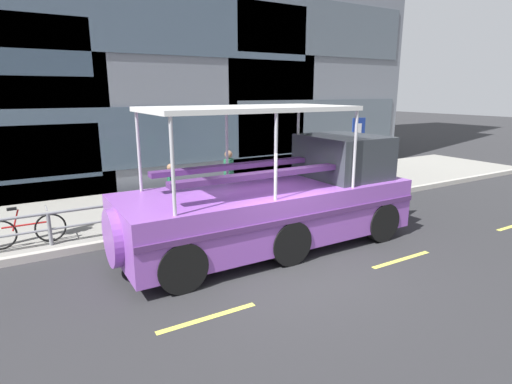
% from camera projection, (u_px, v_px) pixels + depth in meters
% --- Properties ---
extents(ground_plane, '(120.00, 120.00, 0.00)m').
position_uv_depth(ground_plane, '(287.00, 265.00, 9.00)').
color(ground_plane, '#2B2B2D').
extents(sidewalk, '(32.00, 4.80, 0.18)m').
position_uv_depth(sidewalk, '(191.00, 203.00, 13.65)').
color(sidewalk, gray).
rests_on(sidewalk, ground_plane).
extents(curb_edge, '(32.00, 0.18, 0.18)m').
position_uv_depth(curb_edge, '(224.00, 223.00, 11.57)').
color(curb_edge, '#B2ADA3').
rests_on(curb_edge, ground_plane).
extents(lane_centreline, '(25.80, 0.12, 0.01)m').
position_uv_depth(lane_centreline, '(319.00, 284.00, 8.07)').
color(lane_centreline, '#DBD64C').
rests_on(lane_centreline, ground_plane).
extents(curb_guardrail, '(11.81, 0.09, 0.81)m').
position_uv_depth(curb_guardrail, '(212.00, 200.00, 11.61)').
color(curb_guardrail, gray).
rests_on(curb_guardrail, sidewalk).
extents(parking_sign, '(0.60, 0.12, 2.62)m').
position_uv_depth(parking_sign, '(357.00, 141.00, 14.83)').
color(parking_sign, '#4C4F54').
rests_on(parking_sign, sidewalk).
extents(leaned_bicycle, '(1.74, 0.46, 0.96)m').
position_uv_depth(leaned_bicycle, '(26.00, 230.00, 9.54)').
color(leaned_bicycle, black).
rests_on(leaned_bicycle, sidewalk).
extents(duck_tour_boat, '(8.90, 2.59, 3.40)m').
position_uv_depth(duck_tour_boat, '(286.00, 200.00, 10.07)').
color(duck_tour_boat, purple).
rests_on(duck_tour_boat, ground_plane).
extents(pedestrian_near_bow, '(0.29, 0.44, 1.65)m').
position_uv_depth(pedestrian_near_bow, '(322.00, 166.00, 14.33)').
color(pedestrian_near_bow, black).
rests_on(pedestrian_near_bow, sidewalk).
extents(pedestrian_mid_left, '(0.41, 0.36, 1.77)m').
position_uv_depth(pedestrian_mid_left, '(229.00, 173.00, 12.71)').
color(pedestrian_mid_left, '#1E2338').
rests_on(pedestrian_mid_left, sidewalk).
extents(pedestrian_mid_right, '(0.30, 0.40, 1.57)m').
position_uv_depth(pedestrian_mid_right, '(172.00, 185.00, 11.58)').
color(pedestrian_mid_right, black).
rests_on(pedestrian_mid_right, sidewalk).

